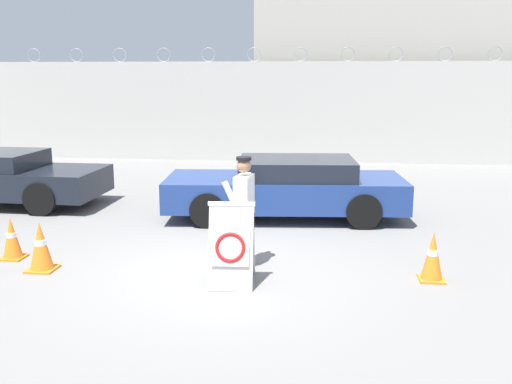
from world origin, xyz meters
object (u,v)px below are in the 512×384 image
at_px(traffic_cone_near, 433,257).
at_px(parked_car_rear_sedan, 287,187).
at_px(barricade_sign, 232,244).
at_px(security_guard, 244,207).
at_px(traffic_cone_far, 12,238).
at_px(traffic_cone_mid, 41,246).

relative_size(traffic_cone_near, parked_car_rear_sedan, 0.14).
bearing_deg(barricade_sign, security_guard, 80.47).
relative_size(traffic_cone_far, parked_car_rear_sedan, 0.14).
relative_size(barricade_sign, security_guard, 0.69).
bearing_deg(traffic_cone_near, traffic_cone_mid, -177.81).
distance_m(security_guard, traffic_cone_mid, 3.10).
relative_size(security_guard, traffic_cone_far, 2.53).
relative_size(traffic_cone_near, traffic_cone_far, 1.06).
distance_m(security_guard, parked_car_rear_sedan, 3.20).
bearing_deg(security_guard, traffic_cone_mid, -72.07).
bearing_deg(traffic_cone_far, traffic_cone_mid, -33.09).
xyz_separation_m(barricade_sign, traffic_cone_mid, (-2.92, 0.21, -0.21)).
distance_m(barricade_sign, parked_car_rear_sedan, 3.91).
bearing_deg(barricade_sign, parked_car_rear_sedan, 78.51).
distance_m(traffic_cone_near, traffic_cone_far, 6.48).
relative_size(traffic_cone_mid, parked_car_rear_sedan, 0.15).
bearing_deg(traffic_cone_far, parked_car_rear_sedan, 37.28).
height_order(barricade_sign, traffic_cone_near, barricade_sign).
height_order(security_guard, traffic_cone_near, security_guard).
relative_size(security_guard, parked_car_rear_sedan, 0.34).
bearing_deg(traffic_cone_mid, traffic_cone_far, 146.91).
bearing_deg(barricade_sign, traffic_cone_near, 5.07).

